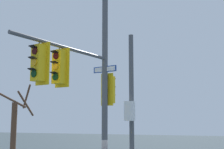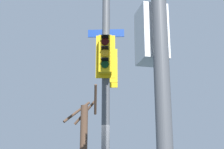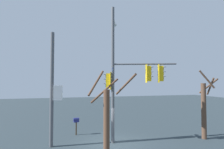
{
  "view_description": "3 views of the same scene",
  "coord_description": "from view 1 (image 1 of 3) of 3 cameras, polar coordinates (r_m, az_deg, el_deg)",
  "views": [
    {
      "loc": [
        -3.16,
        11.02,
        3.46
      ],
      "look_at": [
        -0.37,
        -0.3,
        5.1
      ],
      "focal_mm": 45.96,
      "sensor_mm": 36.0,
      "label": 1
    },
    {
      "loc": [
        -2.74,
        -8.69,
        1.45
      ],
      "look_at": [
        0.11,
        0.35,
        4.07
      ],
      "focal_mm": 51.96,
      "sensor_mm": 36.0,
      "label": 2
    },
    {
      "loc": [
        12.75,
        -3.52,
        4.41
      ],
      "look_at": [
        0.26,
        -0.11,
        4.93
      ],
      "focal_mm": 29.37,
      "sensor_mm": 36.0,
      "label": 3
    }
  ],
  "objects": [
    {
      "name": "bare_tree_across_street",
      "position": [
        14.98,
        -18.96,
        -11.9
      ],
      "size": [
        1.9,
        1.96,
        4.95
      ],
      "color": "brown",
      "rests_on": "ground"
    },
    {
      "name": "main_signal_pole_assembly",
      "position": [
        10.71,
        -3.73,
        1.41
      ],
      "size": [
        4.07,
        4.97,
        9.95
      ],
      "rotation": [
        0.0,
        0.0,
        1.23
      ],
      "color": "#4C4F54",
      "rests_on": "ground"
    },
    {
      "name": "secondary_pole_assembly",
      "position": [
        15.32,
        3.78,
        -6.61
      ],
      "size": [
        0.5,
        0.84,
        7.85
      ],
      "rotation": [
        0.0,
        0.0,
        1.49
      ],
      "color": "#4C4F54",
      "rests_on": "ground"
    }
  ]
}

